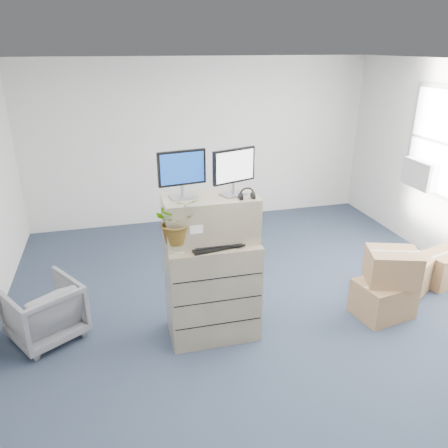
{
  "coord_description": "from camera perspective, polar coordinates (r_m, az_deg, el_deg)",
  "views": [
    {
      "loc": [
        -1.54,
        -3.88,
        2.97
      ],
      "look_at": [
        -0.41,
        0.4,
        1.14
      ],
      "focal_mm": 35.0,
      "sensor_mm": 36.0,
      "label": 1
    }
  ],
  "objects": [
    {
      "name": "tissue_box",
      "position": [
        4.58,
        2.39,
        -0.17
      ],
      "size": [
        0.27,
        0.15,
        0.1
      ],
      "primitive_type": "cube",
      "rotation": [
        0.0,
        0.0,
        -0.1
      ],
      "color": "#479AF1",
      "rests_on": "external_drive"
    },
    {
      "name": "headphones",
      "position": [
        4.27,
        3.02,
        3.84
      ],
      "size": [
        0.15,
        0.02,
        0.15
      ],
      "primitive_type": "torus",
      "rotation": [
        1.57,
        0.0,
        -0.01
      ],
      "color": "black",
      "rests_on": "filing_cabinet_upper"
    },
    {
      "name": "monitor_right",
      "position": [
        4.31,
        1.32,
        7.14
      ],
      "size": [
        0.46,
        0.25,
        0.47
      ],
      "rotation": [
        0.0,
        0.0,
        0.33
      ],
      "color": "#99999E",
      "rests_on": "filing_cabinet_upper"
    },
    {
      "name": "external_drive",
      "position": [
        4.61,
        2.67,
        -1.07
      ],
      "size": [
        0.24,
        0.2,
        0.07
      ],
      "primitive_type": "cube",
      "rotation": [
        0.0,
        0.0,
        -0.17
      ],
      "color": "black",
      "rests_on": "filing_cabinet_lower"
    },
    {
      "name": "wall_back",
      "position": [
        7.71,
        -2.98,
        10.65
      ],
      "size": [
        6.0,
        0.02,
        2.8
      ],
      "primitive_type": "cube",
      "color": "silver",
      "rests_on": "ground"
    },
    {
      "name": "phone_dock",
      "position": [
        4.45,
        -2.73,
        -1.86
      ],
      "size": [
        0.06,
        0.05,
        0.13
      ],
      "rotation": [
        0.0,
        0.0,
        -0.01
      ],
      "color": "silver",
      "rests_on": "filing_cabinet_lower"
    },
    {
      "name": "ac_unit",
      "position": [
        7.11,
        24.39,
        5.99
      ],
      "size": [
        0.24,
        0.6,
        0.4
      ],
      "primitive_type": "cube",
      "color": "silver",
      "rests_on": "wall_right"
    },
    {
      "name": "mouse",
      "position": [
        4.42,
        2.55,
        -2.38
      ],
      "size": [
        0.1,
        0.07,
        0.03
      ],
      "primitive_type": "ellipsoid",
      "rotation": [
        0.0,
        0.0,
        -0.11
      ],
      "color": "silver",
      "rests_on": "filing_cabinet_lower"
    },
    {
      "name": "filing_cabinet_upper",
      "position": [
        4.41,
        -1.79,
        0.68
      ],
      "size": [
        0.95,
        0.48,
        0.47
      ],
      "primitive_type": "cube",
      "rotation": [
        0.0,
        0.0,
        -0.01
      ],
      "color": "gray",
      "rests_on": "filing_cabinet_lower"
    },
    {
      "name": "monitor_left",
      "position": [
        4.24,
        -5.5,
        6.83
      ],
      "size": [
        0.48,
        0.22,
        0.47
      ],
      "rotation": [
        0.0,
        0.0,
        0.15
      ],
      "color": "#99999E",
      "rests_on": "filing_cabinet_upper"
    },
    {
      "name": "cardboard_boxes",
      "position": [
        5.89,
        22.83,
        -6.42
      ],
      "size": [
        1.92,
        1.12,
        0.82
      ],
      "color": "#8D6644",
      "rests_on": "ground"
    },
    {
      "name": "ground",
      "position": [
        5.13,
        5.76,
        -13.1
      ],
      "size": [
        7.0,
        7.0,
        0.0
      ],
      "primitive_type": "plane",
      "color": "#21293C",
      "rests_on": "ground"
    },
    {
      "name": "water_bottle",
      "position": [
        4.5,
        -0.73,
        -0.35
      ],
      "size": [
        0.07,
        0.07,
        0.26
      ],
      "primitive_type": "cylinder",
      "color": "gray",
      "rests_on": "filing_cabinet_lower"
    },
    {
      "name": "filing_cabinet_lower",
      "position": [
        4.72,
        -1.54,
        -8.45
      ],
      "size": [
        0.95,
        0.58,
        1.1
      ],
      "primitive_type": "cube",
      "rotation": [
        0.0,
        0.0,
        -0.01
      ],
      "color": "gray",
      "rests_on": "ground"
    },
    {
      "name": "office_chair",
      "position": [
        5.13,
        -22.52,
        -10.17
      ],
      "size": [
        0.93,
        0.91,
        0.71
      ],
      "primitive_type": "imported",
      "rotation": [
        0.0,
        0.0,
        3.7
      ],
      "color": "slate",
      "rests_on": "ground"
    },
    {
      "name": "keyboard",
      "position": [
        4.35,
        -0.99,
        -2.82
      ],
      "size": [
        0.56,
        0.3,
        0.03
      ],
      "primitive_type": "cube",
      "rotation": [
        0.0,
        0.0,
        0.16
      ],
      "color": "black",
      "rests_on": "filing_cabinet_lower"
    },
    {
      "name": "potted_plant",
      "position": [
        4.21,
        -6.16,
        -0.25
      ],
      "size": [
        0.47,
        0.51,
        0.45
      ],
      "rotation": [
        0.0,
        0.0,
        -0.01
      ],
      "color": "#A8C59F",
      "rests_on": "filing_cabinet_lower"
    }
  ]
}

